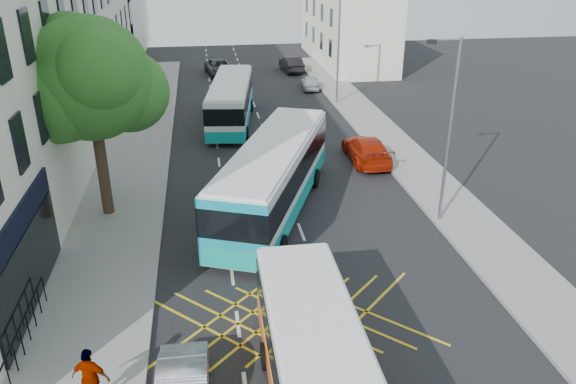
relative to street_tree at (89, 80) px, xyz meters
name	(u,v)px	position (x,y,z in m)	size (l,w,h in m)	color
pavement_left	(109,213)	(0.01, 0.03, -6.22)	(5.00, 70.00, 0.15)	gray
pavement_right	(438,192)	(16.01, 0.03, -6.22)	(3.00, 70.00, 0.15)	gray
terrace_main	(14,36)	(-5.49, 9.52, 0.46)	(8.30, 45.00, 13.50)	beige
terrace_far	(100,8)	(-5.49, 40.03, -1.29)	(8.00, 20.00, 10.00)	silver
building_right	(347,22)	(19.51, 33.03, -2.29)	(6.00, 18.00, 8.00)	silver
street_tree	(89,80)	(0.00, 0.00, 0.00)	(6.30, 5.70, 8.80)	#382619
lamp_near	(448,124)	(14.71, -2.97, -1.68)	(1.45, 0.15, 8.00)	slate
lamp_far	(337,44)	(14.71, 17.03, -1.68)	(1.45, 0.15, 8.00)	slate
railings	(21,340)	(-1.19, -9.67, -5.57)	(0.08, 5.60, 1.14)	black
bus_mid	(273,177)	(7.59, -0.76, -4.53)	(7.01, 12.06, 3.35)	silver
bus_far	(231,101)	(6.51, 13.41, -4.72)	(3.90, 10.83, 2.98)	silver
red_hatchback	(367,149)	(13.68, 4.90, -5.57)	(2.02, 4.97, 1.44)	#AF2007
distant_car_grey	(219,67)	(6.33, 28.89, -5.61)	(2.26, 4.89, 1.36)	#3C3E43
distant_car_silver	(310,82)	(13.72, 22.09, -5.71)	(1.38, 3.43, 1.17)	#AFB3B7
distant_car_dark	(291,64)	(13.23, 29.24, -5.56)	(1.54, 4.42, 1.46)	black
pedestrian_far	(91,378)	(1.24, -12.04, -5.23)	(1.07, 0.44, 1.82)	gray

